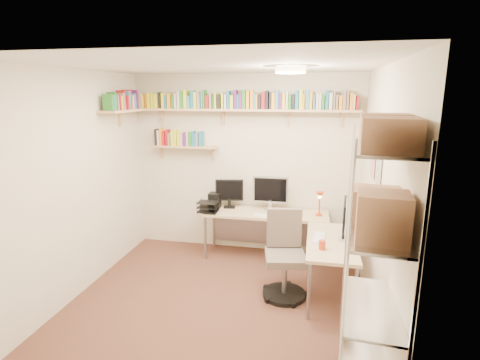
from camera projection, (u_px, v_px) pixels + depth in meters
The scene contains 6 objects.
ground at pixel (219, 300), 4.16m from camera, with size 3.20×3.20×0.00m, color #48281F.
room_shell at pixel (218, 163), 3.81m from camera, with size 3.24×3.04×2.52m.
wall_shelves at pixel (213, 109), 5.02m from camera, with size 3.12×1.09×0.80m.
corner_desk at pixel (273, 219), 4.87m from camera, with size 2.01×1.70×1.14m.
office_chair at pixel (285, 260), 4.19m from camera, with size 0.52×0.52×0.97m.
wire_rack at pixel (381, 202), 2.51m from camera, with size 0.50×0.90×2.10m.
Camera 1 is at (0.96, -3.63, 2.24)m, focal length 28.00 mm.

